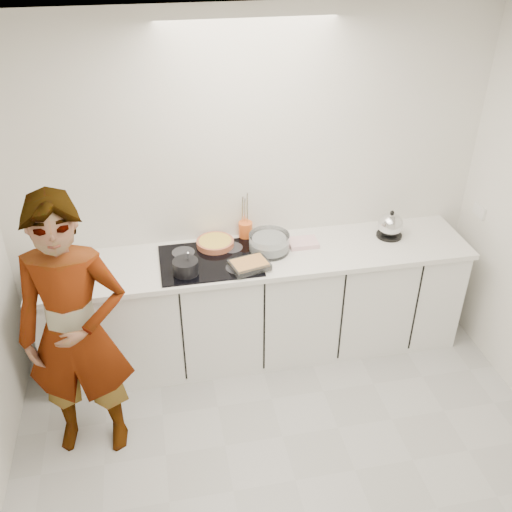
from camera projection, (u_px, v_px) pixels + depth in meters
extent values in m
cube|color=#B6B6B4|center=(295.00, 480.00, 3.63)|extent=(3.60, 3.20, 0.00)
cube|color=white|center=(320.00, 62.00, 2.25)|extent=(3.60, 3.20, 0.00)
cube|color=white|center=(248.00, 189.00, 4.27)|extent=(3.60, 0.00, 2.60)
cube|color=white|center=(479.00, 211.00, 4.46)|extent=(0.02, 0.15, 0.09)
cube|color=white|center=(257.00, 306.00, 4.46)|extent=(3.20, 0.58, 0.87)
cube|color=white|center=(257.00, 257.00, 4.22)|extent=(3.24, 0.64, 0.04)
cube|color=black|center=(210.00, 261.00, 4.13)|extent=(0.72, 0.54, 0.01)
cylinder|color=#C06342|center=(215.00, 243.00, 4.28)|extent=(0.31, 0.31, 0.05)
cylinder|color=yellow|center=(215.00, 241.00, 4.27)|extent=(0.27, 0.27, 0.01)
cylinder|color=black|center=(186.00, 267.00, 3.96)|extent=(0.20, 0.20, 0.10)
cylinder|color=silver|center=(188.00, 260.00, 3.95)|extent=(0.02, 0.07, 0.15)
cube|color=silver|center=(249.00, 265.00, 4.02)|extent=(0.30, 0.25, 0.05)
cube|color=#E1A762|center=(249.00, 263.00, 4.01)|extent=(0.27, 0.22, 0.02)
cylinder|color=silver|center=(269.00, 243.00, 4.22)|extent=(0.31, 0.31, 0.14)
cylinder|color=white|center=(269.00, 245.00, 4.23)|extent=(0.26, 0.26, 0.06)
cube|color=white|center=(303.00, 243.00, 4.32)|extent=(0.22, 0.16, 0.04)
cylinder|color=black|center=(389.00, 235.00, 4.44)|extent=(0.21, 0.21, 0.02)
sphere|color=silver|center=(390.00, 225.00, 4.39)|extent=(0.21, 0.21, 0.19)
sphere|color=black|center=(392.00, 213.00, 4.33)|extent=(0.04, 0.04, 0.03)
cylinder|color=orange|center=(245.00, 230.00, 4.39)|extent=(0.14, 0.14, 0.13)
imported|color=white|center=(76.00, 334.00, 3.43)|extent=(0.72, 0.52, 1.84)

